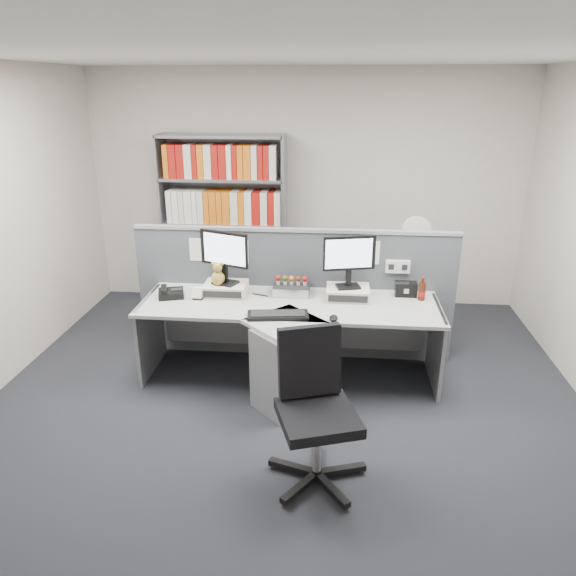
# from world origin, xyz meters

# --- Properties ---
(ground) EXTENTS (5.50, 5.50, 0.00)m
(ground) POSITION_xyz_m (0.00, 0.00, 0.00)
(ground) COLOR #27292E
(ground) RESTS_ON ground
(room_shell) EXTENTS (5.04, 5.54, 2.72)m
(room_shell) POSITION_xyz_m (0.00, 0.00, 1.79)
(room_shell) COLOR beige
(room_shell) RESTS_ON ground
(partition) EXTENTS (3.00, 0.08, 1.27)m
(partition) POSITION_xyz_m (0.00, 1.25, 0.65)
(partition) COLOR #4D5258
(partition) RESTS_ON ground
(desk) EXTENTS (2.60, 1.20, 0.72)m
(desk) POSITION_xyz_m (0.00, 0.60, 0.46)
(desk) COLOR #AEAFA9
(desk) RESTS_ON ground
(monitor_riser_left) EXTENTS (0.38, 0.31, 0.10)m
(monitor_riser_left) POSITION_xyz_m (-0.60, 0.98, 0.77)
(monitor_riser_left) COLOR beige
(monitor_riser_left) RESTS_ON desk
(monitor_riser_right) EXTENTS (0.38, 0.31, 0.10)m
(monitor_riser_right) POSITION_xyz_m (0.50, 0.98, 0.77)
(monitor_riser_right) COLOR beige
(monitor_riser_right) RESTS_ON desk
(monitor_left) EXTENTS (0.45, 0.22, 0.48)m
(monitor_left) POSITION_xyz_m (-0.60, 0.98, 1.11)
(monitor_left) COLOR black
(monitor_left) RESTS_ON monitor_riser_left
(monitor_right) EXTENTS (0.45, 0.19, 0.47)m
(monitor_right) POSITION_xyz_m (0.50, 0.98, 1.10)
(monitor_right) COLOR black
(monitor_right) RESTS_ON monitor_riser_right
(desktop_pc) EXTENTS (0.32, 0.29, 0.08)m
(desktop_pc) POSITION_xyz_m (-0.00, 1.06, 0.76)
(desktop_pc) COLOR black
(desktop_pc) RESTS_ON desk
(figurines) EXTENTS (0.29, 0.05, 0.09)m
(figurines) POSITION_xyz_m (-0.01, 1.04, 0.86)
(figurines) COLOR beige
(figurines) RESTS_ON desktop_pc
(keyboard) EXTENTS (0.52, 0.25, 0.03)m
(keyboard) POSITION_xyz_m (-0.07, 0.51, 0.74)
(keyboard) COLOR black
(keyboard) RESTS_ON desk
(mouse) EXTENTS (0.07, 0.11, 0.04)m
(mouse) POSITION_xyz_m (0.38, 0.47, 0.74)
(mouse) COLOR black
(mouse) RESTS_ON desk
(desk_phone) EXTENTS (0.27, 0.25, 0.09)m
(desk_phone) POSITION_xyz_m (-1.07, 0.86, 0.76)
(desk_phone) COLOR black
(desk_phone) RESTS_ON desk
(desk_calendar) EXTENTS (0.09, 0.07, 0.11)m
(desk_calendar) POSITION_xyz_m (-0.82, 0.83, 0.77)
(desk_calendar) COLOR black
(desk_calendar) RESTS_ON desk
(plush_toy) EXTENTS (0.12, 0.12, 0.21)m
(plush_toy) POSITION_xyz_m (-0.65, 0.94, 0.91)
(plush_toy) COLOR #AD8D39
(plush_toy) RESTS_ON monitor_riser_left
(speaker) EXTENTS (0.19, 0.11, 0.13)m
(speaker) POSITION_xyz_m (1.02, 1.08, 0.78)
(speaker) COLOR black
(speaker) RESTS_ON desk
(cola_bottle) EXTENTS (0.07, 0.07, 0.22)m
(cola_bottle) POSITION_xyz_m (1.15, 0.99, 0.80)
(cola_bottle) COLOR #3F190A
(cola_bottle) RESTS_ON desk
(shelving_unit) EXTENTS (1.41, 0.40, 2.00)m
(shelving_unit) POSITION_xyz_m (-0.90, 2.44, 0.98)
(shelving_unit) COLOR gray
(shelving_unit) RESTS_ON ground
(filing_cabinet) EXTENTS (0.45, 0.61, 0.70)m
(filing_cabinet) POSITION_xyz_m (1.20, 1.99, 0.35)
(filing_cabinet) COLOR gray
(filing_cabinet) RESTS_ON ground
(desk_fan) EXTENTS (0.32, 0.19, 0.54)m
(desk_fan) POSITION_xyz_m (1.20, 1.99, 1.04)
(desk_fan) COLOR white
(desk_fan) RESTS_ON filing_cabinet
(office_chair) EXTENTS (0.67, 0.65, 1.01)m
(office_chair) POSITION_xyz_m (0.28, -0.48, 0.54)
(office_chair) COLOR silver
(office_chair) RESTS_ON ground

